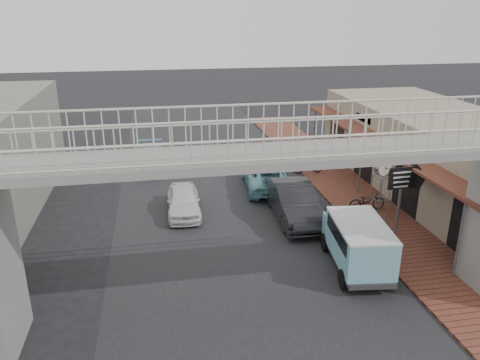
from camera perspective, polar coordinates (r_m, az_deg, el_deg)
name	(u,v)px	position (r m, az deg, el deg)	size (l,w,h in m)	color
ground	(243,253)	(18.16, 0.35, -8.95)	(120.00, 120.00, 0.00)	black
road_strip	(243,253)	(18.15, 0.35, -8.93)	(10.00, 60.00, 0.01)	black
sidewalk	(368,209)	(22.63, 15.30, -3.45)	(3.00, 40.00, 0.10)	brown
shophouse_row	(448,158)	(25.00, 24.05, 2.50)	(7.20, 18.00, 4.00)	gray
footbridge	(270,222)	(13.23, 3.62, -5.14)	(16.40, 2.40, 6.34)	gray
white_hatchback	(184,201)	(21.44, -6.89, -2.53)	(1.47, 3.65, 1.24)	white
dark_sedan	(294,202)	(20.83, 6.60, -2.68)	(1.69, 4.86, 1.60)	black
angkot_curb	(266,176)	(24.40, 3.17, 0.54)	(2.22, 4.81, 1.34)	#66A7B1
angkot_far	(151,158)	(27.99, -10.82, 2.70)	(1.76, 4.34, 1.26)	#7DB9D8
angkot_van	(358,239)	(17.14, 14.17, -6.97)	(2.16, 4.01, 1.88)	black
motorcycle_near	(367,201)	(22.24, 15.22, -2.45)	(0.60, 1.73, 0.91)	black
motorcycle_far	(308,164)	(26.53, 8.31, 1.95)	(0.52, 1.85, 1.11)	black
street_clock	(383,171)	(20.12, 17.00, 1.08)	(0.76, 0.67, 2.97)	#59595B
arrow_sign	(419,177)	(19.88, 20.97, 0.30)	(1.76, 1.12, 3.02)	#59595B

